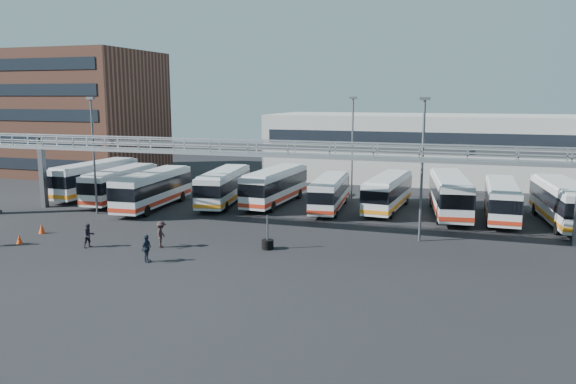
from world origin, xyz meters
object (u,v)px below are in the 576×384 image
(bus_7, at_px, (450,193))
(pedestrian_d, at_px, (146,248))
(bus_8, at_px, (502,199))
(tire_stack, at_px, (268,243))
(bus_3, at_px, (224,186))
(pedestrian_b, at_px, (89,236))
(bus_1, at_px, (121,183))
(light_pole_mid, at_px, (422,162))
(light_pole_back, at_px, (352,142))
(cone_left, at_px, (19,239))
(pedestrian_c, at_px, (161,234))
(bus_5, at_px, (330,192))
(light_pole_left, at_px, (94,149))
(bus_2, at_px, (153,188))
(bus_4, at_px, (275,185))
(cone_right, at_px, (42,228))
(bus_0, at_px, (95,178))
(bus_9, at_px, (562,201))
(bus_6, at_px, (388,191))

(bus_7, height_order, pedestrian_d, bus_7)
(bus_8, xyz_separation_m, tire_stack, (-15.57, -14.72, -1.37))
(bus_7, bearing_deg, bus_3, 176.15)
(pedestrian_b, bearing_deg, bus_1, 52.61)
(light_pole_mid, distance_m, bus_7, 10.60)
(light_pole_back, distance_m, tire_stack, 21.09)
(cone_left, bearing_deg, pedestrian_c, 12.28)
(bus_5, bearing_deg, light_pole_left, -162.40)
(bus_5, relative_size, cone_left, 14.86)
(bus_5, xyz_separation_m, bus_8, (14.69, 0.52, 0.09))
(light_pole_left, xyz_separation_m, light_pole_mid, (28.00, -1.00, 0.00))
(bus_2, relative_size, bus_4, 1.01)
(bus_2, bearing_deg, cone_right, -108.32)
(bus_0, height_order, bus_3, bus_0)
(light_pole_back, distance_m, pedestrian_c, 24.33)
(bus_1, relative_size, bus_9, 0.94)
(cone_left, bearing_deg, bus_9, 26.01)
(light_pole_back, distance_m, bus_1, 23.23)
(bus_0, height_order, pedestrian_b, bus_0)
(light_pole_left, height_order, cone_left, light_pole_left)
(bus_4, height_order, pedestrian_b, bus_4)
(light_pole_back, distance_m, bus_7, 11.65)
(bus_0, xyz_separation_m, bus_7, (35.29, 1.36, -0.00))
(bus_6, relative_size, bus_8, 1.01)
(light_pole_mid, height_order, bus_9, light_pole_mid)
(light_pole_left, height_order, bus_9, light_pole_left)
(tire_stack, bearing_deg, cone_right, -176.43)
(bus_0, height_order, tire_stack, bus_0)
(bus_6, height_order, bus_8, bus_8)
(light_pole_back, bearing_deg, pedestrian_d, -107.05)
(bus_9, bearing_deg, bus_2, -179.67)
(cone_right, bearing_deg, bus_7, 29.07)
(light_pole_mid, bearing_deg, bus_7, 80.19)
(bus_0, bearing_deg, bus_1, -21.37)
(pedestrian_c, relative_size, cone_left, 2.73)
(bus_4, xyz_separation_m, tire_stack, (4.73, -15.23, -1.49))
(light_pole_mid, distance_m, bus_8, 11.78)
(bus_0, xyz_separation_m, tire_stack, (23.95, -13.73, -1.56))
(bus_7, xyz_separation_m, tire_stack, (-11.34, -15.09, -1.55))
(bus_9, bearing_deg, bus_1, 176.80)
(bus_3, bearing_deg, pedestrian_b, -106.36)
(bus_3, height_order, pedestrian_c, bus_3)
(light_pole_back, xyz_separation_m, cone_left, (-18.80, -24.39, -5.39))
(bus_6, height_order, pedestrian_b, bus_6)
(bus_4, distance_m, pedestrian_d, 20.49)
(bus_3, bearing_deg, light_pole_back, 22.67)
(light_pole_mid, xyz_separation_m, bus_2, (-24.52, 4.68, -3.84))
(pedestrian_c, bearing_deg, cone_left, 85.25)
(bus_1, bearing_deg, bus_0, 153.39)
(bus_9, bearing_deg, cone_left, -160.36)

